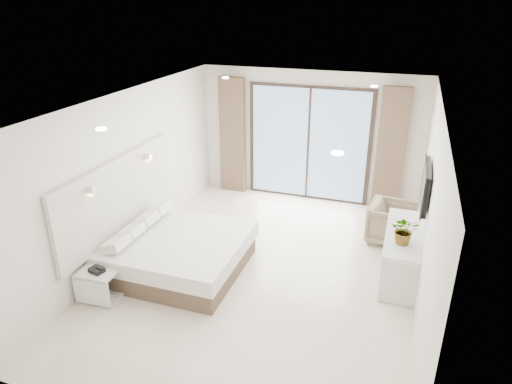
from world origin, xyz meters
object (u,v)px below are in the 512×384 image
at_px(bed, 178,252).
at_px(nightstand, 100,285).
at_px(armchair, 392,221).
at_px(console_desk, 402,244).

bearing_deg(bed, nightstand, -122.06).
relative_size(nightstand, armchair, 0.69).
bearing_deg(armchair, bed, 129.09).
height_order(nightstand, console_desk, console_desk).
relative_size(nightstand, console_desk, 0.33).
height_order(bed, nightstand, bed).
bearing_deg(console_desk, bed, -164.72).
xyz_separation_m(nightstand, console_desk, (4.01, 1.99, 0.33)).
relative_size(console_desk, armchair, 2.11).
xyz_separation_m(bed, console_desk, (3.34, 0.91, 0.27)).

